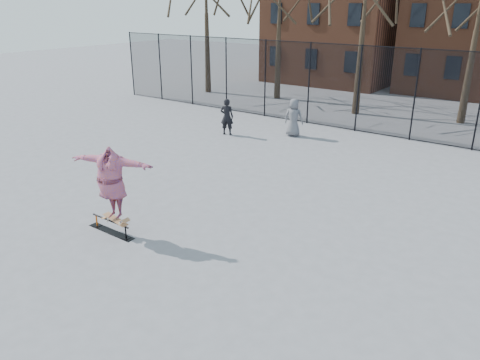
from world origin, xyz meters
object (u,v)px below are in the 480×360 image
Objects in this scene: skateboard at (116,221)px; bystander_grey at (294,118)px; skater at (112,185)px; skate_rail at (111,227)px; bystander_black at (227,117)px.

skateboard is 0.50× the size of bystander_grey.
skater is (0.00, 0.00, 1.01)m from skateboard.
skater is 1.36× the size of bystander_grey.
skateboard is 1.01m from skater.
bystander_grey is at bearing 78.75° from skater.
skate_rail is 0.97× the size of bystander_black.
bystander_black is (-3.59, 9.65, 0.70)m from skate_rail.
skateboard is at bearing 80.60° from bystander_grey.
skateboard is 10.39m from bystander_black.
skater reaches higher than skateboard.
bystander_black is (-3.82, 9.65, 0.43)m from skateboard.
bystander_grey is 3.06m from bystander_black.
bystander_black is at bearing 94.19° from skater.
skateboard is at bearing 0.00° from skate_rail.
skater is at bearing 0.00° from skateboard.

